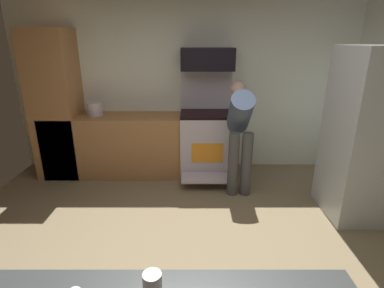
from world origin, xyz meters
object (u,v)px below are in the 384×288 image
object	(u,v)px
person_cook	(239,129)
mug_coffee	(152,284)
microwave	(207,59)
refrigerator	(371,136)
stock_pot	(94,109)
oven_range	(206,141)

from	to	relation	value
person_cook	mug_coffee	world-z (taller)	person_cook
microwave	refrigerator	world-z (taller)	refrigerator
mug_coffee	stock_pot	size ratio (longest dim) A/B	0.47
refrigerator	microwave	bearing A→B (deg)	145.70
mug_coffee	oven_range	bearing A→B (deg)	83.15
refrigerator	person_cook	world-z (taller)	refrigerator
person_cook	mug_coffee	bearing A→B (deg)	-106.29
microwave	mug_coffee	bearing A→B (deg)	-96.66
person_cook	mug_coffee	distance (m)	2.81
person_cook	stock_pot	xyz separation A→B (m)	(-2.03, 0.53, 0.14)
person_cook	mug_coffee	xyz separation A→B (m)	(-0.79, -2.70, 0.09)
oven_range	microwave	bearing A→B (deg)	90.00
refrigerator	stock_pot	xyz separation A→B (m)	(-3.39, 1.12, 0.05)
oven_range	person_cook	size ratio (longest dim) A/B	1.08
mug_coffee	stock_pot	xyz separation A→B (m)	(-1.24, 3.22, 0.05)
oven_range	mug_coffee	size ratio (longest dim) A/B	14.75
refrigerator	oven_range	bearing A→B (deg)	147.79
oven_range	mug_coffee	distance (m)	3.26
person_cook	mug_coffee	size ratio (longest dim) A/B	13.70
refrigerator	person_cook	xyz separation A→B (m)	(-1.36, 0.60, -0.09)
oven_range	stock_pot	size ratio (longest dim) A/B	6.89
person_cook	microwave	bearing A→B (deg)	123.58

